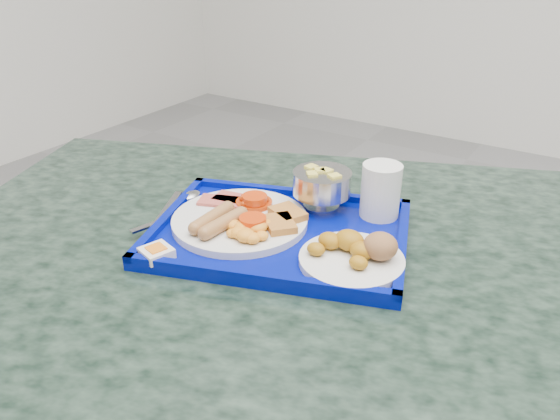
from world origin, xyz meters
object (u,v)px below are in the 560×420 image
table (298,347)px  main_plate (242,219)px  tray (280,234)px  fruit_bowl (322,184)px  juice_cup (381,189)px  bread_plate (356,253)px

table → main_plate: main_plate is taller
main_plate → tray: bearing=15.8°
fruit_bowl → juice_cup: juice_cup is taller
bread_plate → table: bearing=176.0°
main_plate → table: bearing=2.8°
tray → bread_plate: bread_plate is taller
tray → juice_cup: bearing=51.1°
main_plate → juice_cup: juice_cup is taller
main_plate → bread_plate: (0.21, -0.00, 0.00)m
main_plate → bread_plate: 0.21m
fruit_bowl → main_plate: bearing=-120.8°
table → fruit_bowl: 0.30m
bread_plate → fruit_bowl: fruit_bowl is taller
table → main_plate: 0.26m
main_plate → fruit_bowl: fruit_bowl is taller
table → bread_plate: 0.26m
tray → juice_cup: 0.19m
tray → juice_cup: (0.12, 0.14, 0.06)m
table → main_plate: (-0.11, -0.01, 0.23)m
fruit_bowl → juice_cup: (0.10, 0.03, 0.00)m
juice_cup → fruit_bowl: bearing=-164.3°
table → main_plate: bearing=-177.2°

